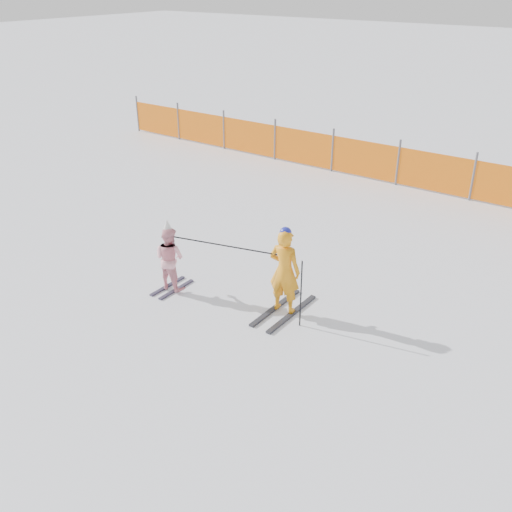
{
  "coord_description": "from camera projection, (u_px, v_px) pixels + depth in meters",
  "views": [
    {
      "loc": [
        4.96,
        -6.32,
        5.22
      ],
      "look_at": [
        0.0,
        0.5,
        1.0
      ],
      "focal_mm": 40.0,
      "sensor_mm": 36.0,
      "label": 1
    }
  ],
  "objects": [
    {
      "name": "ski_poles",
      "position": [
        253.0,
        264.0,
        9.43
      ],
      "size": [
        2.44,
        0.5,
        1.19
      ],
      "color": "black",
      "rests_on": "ground"
    },
    {
      "name": "ground",
      "position": [
        238.0,
        320.0,
        9.51
      ],
      "size": [
        120.0,
        120.0,
        0.0
      ],
      "primitive_type": "plane",
      "color": "white",
      "rests_on": "ground"
    },
    {
      "name": "adult",
      "position": [
        285.0,
        271.0,
        9.41
      ],
      "size": [
        0.59,
        1.43,
        1.58
      ],
      "color": "black",
      "rests_on": "ground"
    },
    {
      "name": "child",
      "position": [
        170.0,
        258.0,
        10.19
      ],
      "size": [
        0.61,
        0.86,
        1.38
      ],
      "color": "black",
      "rests_on": "ground"
    },
    {
      "name": "safety_fence",
      "position": [
        358.0,
        157.0,
        15.94
      ],
      "size": [
        17.79,
        0.06,
        1.25
      ],
      "color": "#595960",
      "rests_on": "ground"
    }
  ]
}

